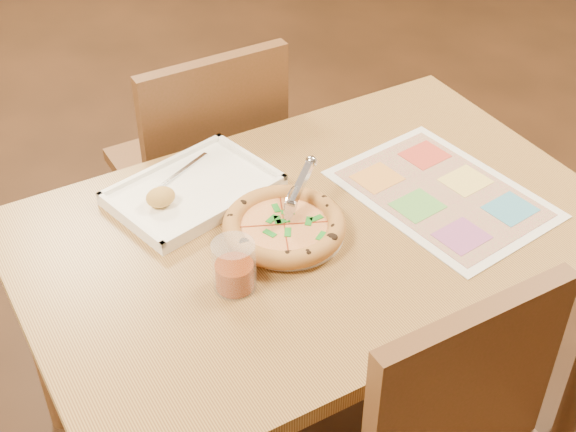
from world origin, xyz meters
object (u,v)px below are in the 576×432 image
pizza (284,226)px  glass_tumbler (234,269)px  dining_table (316,255)px  appetizer_tray (191,192)px  chair_far (205,152)px  pizza_cutter (298,189)px  plate (288,232)px  menu (442,194)px

pizza → glass_tumbler: glass_tumbler is taller
dining_table → glass_tumbler: bearing=-161.5°
dining_table → appetizer_tray: size_ratio=3.15×
dining_table → appetizer_tray: (-0.19, 0.24, 0.10)m
chair_far → pizza_cutter: chair_far is taller
pizza → pizza_cutter: size_ratio=2.10×
plate → menu: bearing=-8.1°
dining_table → pizza: bearing=173.1°
chair_far → pizza_cutter: 0.61m
plate → pizza_cutter: bearing=37.6°
appetizer_tray → menu: appetizer_tray is taller
pizza → menu: 0.40m
dining_table → plate: plate is taller
chair_far → menu: (0.32, -0.65, 0.16)m
dining_table → chair_far: size_ratio=2.77×
dining_table → menu: bearing=-8.2°
chair_far → glass_tumbler: 0.75m
plate → pizza: bearing=179.4°
menu → chair_far: bearing=116.0°
pizza_cutter → appetizer_tray: bearing=95.6°
glass_tumbler → menu: bearing=3.7°
plate → menu: (0.38, -0.05, -0.00)m
menu → plate: bearing=171.9°
plate → appetizer_tray: size_ratio=0.59×
plate → menu: plate is taller
pizza → pizza_cutter: 0.09m
dining_table → appetizer_tray: bearing=129.2°
dining_table → plate: bearing=172.2°
dining_table → menu: menu is taller
chair_far → pizza: size_ratio=1.74×
pizza_cutter → appetizer_tray: 0.27m
chair_far → plate: 0.62m
pizza_cutter → menu: pizza_cutter is taller
plate → glass_tumbler: 0.20m
plate → glass_tumbler: bearing=-152.7°
pizza → pizza_cutter: (0.06, 0.04, 0.06)m
pizza → menu: (0.39, -0.05, -0.02)m
plate → glass_tumbler: (-0.18, -0.09, 0.04)m
pizza_cutter → appetizer_tray: pizza_cutter is taller
plate → pizza_cutter: size_ratio=1.91×
appetizer_tray → menu: size_ratio=0.87×
dining_table → pizza_cutter: 0.18m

